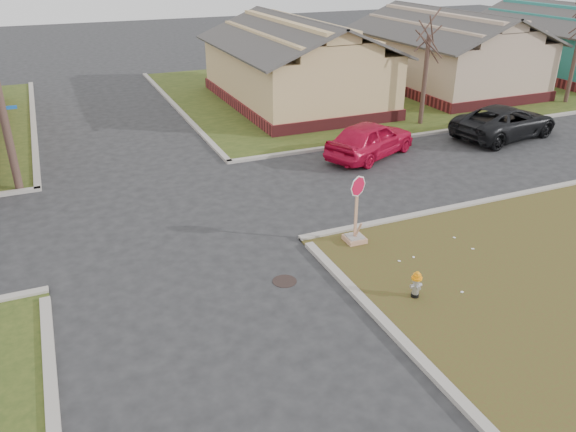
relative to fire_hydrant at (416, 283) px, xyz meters
name	(u,v)px	position (x,y,z in m)	size (l,w,h in m)	color
ground	(198,290)	(-4.88, 2.49, -0.45)	(120.00, 120.00, 0.00)	#242426
verge_far_right	(452,79)	(17.12, 20.49, -0.42)	(37.00, 19.00, 0.05)	#314318
curbs	(158,213)	(-4.88, 7.49, -0.45)	(80.00, 40.00, 0.12)	#A69F96
manhole	(285,281)	(-2.68, 1.99, -0.44)	(0.64, 0.64, 0.01)	black
side_house_yellow	(295,63)	(5.12, 18.99, 1.74)	(7.60, 11.60, 4.70)	maroon
side_house_tan	(445,51)	(15.12, 18.99, 1.74)	(7.60, 11.60, 4.70)	maroon
side_house_teal	(567,41)	(25.12, 18.99, 1.74)	(7.60, 11.60, 4.70)	maroon
tree_mid_right	(425,80)	(9.12, 12.69, 1.70)	(0.22, 0.22, 4.20)	#3C2A22
tree_far_right	(575,59)	(19.12, 12.99, 1.98)	(0.22, 0.22, 4.76)	#3C2A22
fire_hydrant	(416,283)	(0.00, 0.00, 0.00)	(0.27, 0.27, 0.72)	black
stop_sign	(355,227)	(0.06, 3.15, 0.05)	(0.59, 0.58, 2.08)	tan
red_sedan	(370,139)	(4.36, 9.56, 0.31)	(1.80, 4.46, 1.52)	red
dark_pickup	(505,122)	(11.36, 9.42, 0.29)	(2.43, 5.27, 1.47)	black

